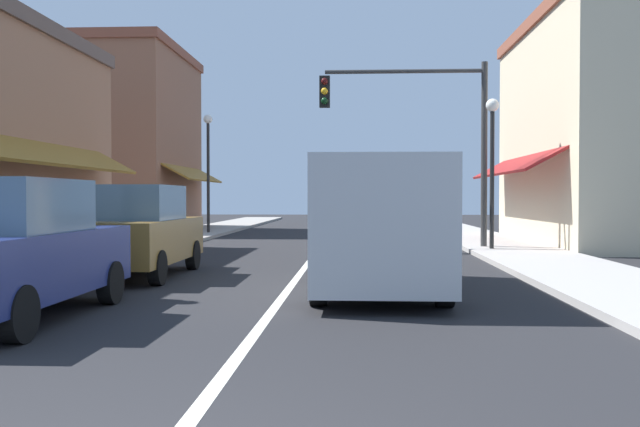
# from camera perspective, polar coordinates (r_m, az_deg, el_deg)

# --- Properties ---
(ground_plane) EXTENTS (80.00, 80.00, 0.00)m
(ground_plane) POSITION_cam_1_polar(r_m,az_deg,el_deg) (21.21, -0.03, -2.82)
(ground_plane) COLOR black
(sidewalk_left) EXTENTS (2.60, 56.00, 0.12)m
(sidewalk_left) POSITION_cam_1_polar(r_m,az_deg,el_deg) (22.20, -14.37, -2.52)
(sidewalk_left) COLOR gray
(sidewalk_left) RESTS_ON ground
(sidewalk_right) EXTENTS (2.60, 56.00, 0.12)m
(sidewalk_right) POSITION_cam_1_polar(r_m,az_deg,el_deg) (21.62, 14.71, -2.62)
(sidewalk_right) COLOR #A39E99
(sidewalk_right) RESTS_ON ground
(lane_center_stripe) EXTENTS (0.14, 52.00, 0.01)m
(lane_center_stripe) POSITION_cam_1_polar(r_m,az_deg,el_deg) (21.21, -0.03, -2.81)
(lane_center_stripe) COLOR silver
(lane_center_stripe) RESTS_ON ground
(storefront_right_block) EXTENTS (7.03, 10.20, 7.43)m
(storefront_right_block) POSITION_cam_1_polar(r_m,az_deg,el_deg) (24.73, 23.34, 6.29)
(storefront_right_block) COLOR beige
(storefront_right_block) RESTS_ON ground
(storefront_far_left) EXTENTS (6.67, 8.20, 8.24)m
(storefront_far_left) POSITION_cam_1_polar(r_m,az_deg,el_deg) (32.99, -15.79, 5.79)
(storefront_far_left) COLOR #8E5B42
(storefront_far_left) RESTS_ON ground
(parked_car_nearest_left) EXTENTS (1.80, 4.11, 1.77)m
(parked_car_nearest_left) POSITION_cam_1_polar(r_m,az_deg,el_deg) (9.52, -24.15, -2.77)
(parked_car_nearest_left) COLOR navy
(parked_car_nearest_left) RESTS_ON ground
(parked_car_second_left) EXTENTS (1.81, 4.11, 1.77)m
(parked_car_second_left) POSITION_cam_1_polar(r_m,az_deg,el_deg) (13.93, -14.82, -1.42)
(parked_car_second_left) COLOR brown
(parked_car_second_left) RESTS_ON ground
(van_in_lane) EXTENTS (2.02, 5.19, 2.12)m
(van_in_lane) POSITION_cam_1_polar(r_m,az_deg,el_deg) (11.41, 4.81, -0.64)
(van_in_lane) COLOR #B2B7BC
(van_in_lane) RESTS_ON ground
(traffic_signal_mast_arm) EXTENTS (4.84, 0.50, 5.43)m
(traffic_signal_mast_arm) POSITION_cam_1_polar(r_m,az_deg,el_deg) (20.48, 8.62, 7.42)
(traffic_signal_mast_arm) COLOR #333333
(traffic_signal_mast_arm) RESTS_ON ground
(street_lamp_right_mid) EXTENTS (0.36, 0.36, 4.25)m
(street_lamp_right_mid) POSITION_cam_1_polar(r_m,az_deg,el_deg) (19.84, 13.91, 5.28)
(street_lamp_right_mid) COLOR black
(street_lamp_right_mid) RESTS_ON ground
(street_lamp_left_far) EXTENTS (0.36, 0.36, 4.87)m
(street_lamp_left_far) POSITION_cam_1_polar(r_m,az_deg,el_deg) (28.48, -9.14, 4.82)
(street_lamp_left_far) COLOR black
(street_lamp_left_far) RESTS_ON ground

